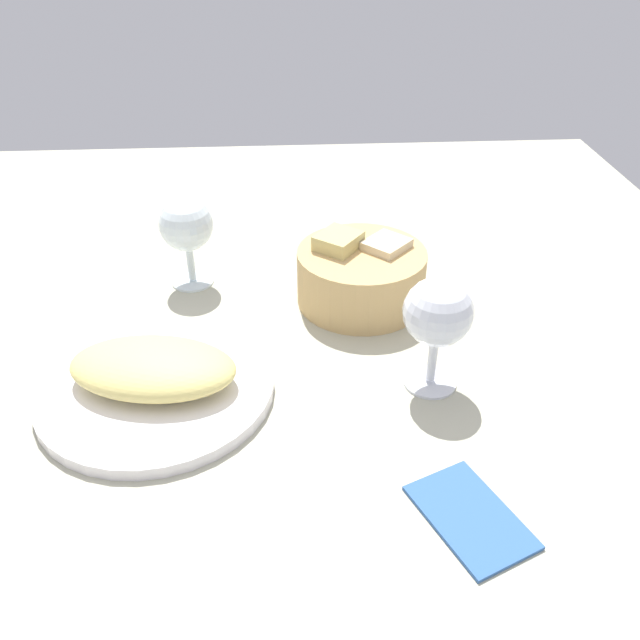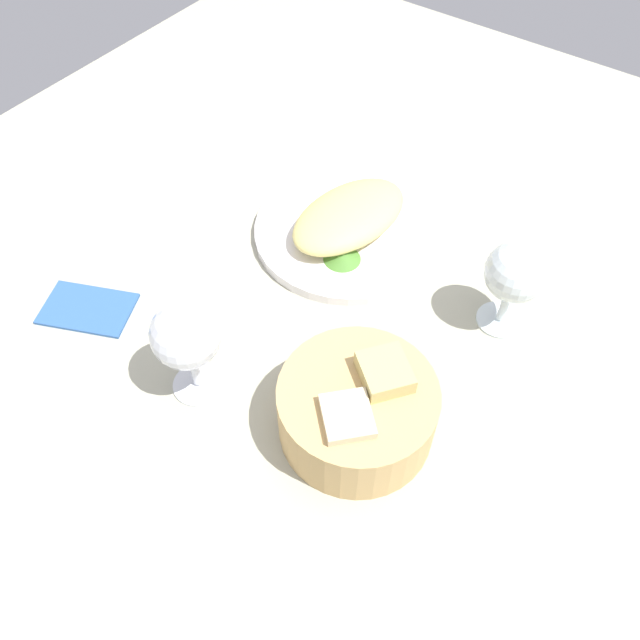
{
  "view_description": "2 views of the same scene",
  "coord_description": "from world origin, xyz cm",
  "px_view_note": "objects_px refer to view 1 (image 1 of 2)",
  "views": [
    {
      "loc": [
        6.02,
        -64.51,
        46.95
      ],
      "look_at": [
        9.93,
        -1.8,
        4.44
      ],
      "focal_mm": 37.14,
      "sensor_mm": 36.0,
      "label": 1
    },
    {
      "loc": [
        45.95,
        25.82,
        62.34
      ],
      "look_at": [
        8.55,
        -0.95,
        3.85
      ],
      "focal_mm": 36.34,
      "sensor_mm": 36.0,
      "label": 2
    }
  ],
  "objects_px": {
    "plate": "(156,387)",
    "bread_basket": "(361,274)",
    "wine_glass_near": "(438,316)",
    "wine_glass_far": "(186,228)",
    "folded_napkin": "(471,515)"
  },
  "relations": [
    {
      "from": "wine_glass_far",
      "to": "folded_napkin",
      "type": "height_order",
      "value": "wine_glass_far"
    },
    {
      "from": "bread_basket",
      "to": "wine_glass_far",
      "type": "bearing_deg",
      "value": 165.04
    },
    {
      "from": "wine_glass_far",
      "to": "plate",
      "type": "bearing_deg",
      "value": -94.02
    },
    {
      "from": "plate",
      "to": "bread_basket",
      "type": "xyz_separation_m",
      "value": [
        0.24,
        0.17,
        0.03
      ]
    },
    {
      "from": "plate",
      "to": "wine_glass_near",
      "type": "relative_size",
      "value": 1.95
    },
    {
      "from": "plate",
      "to": "folded_napkin",
      "type": "height_order",
      "value": "plate"
    },
    {
      "from": "wine_glass_near",
      "to": "wine_glass_far",
      "type": "xyz_separation_m",
      "value": [
        -0.28,
        0.24,
        -0.01
      ]
    },
    {
      "from": "plate",
      "to": "wine_glass_far",
      "type": "distance_m",
      "value": 0.25
    },
    {
      "from": "wine_glass_near",
      "to": "folded_napkin",
      "type": "xyz_separation_m",
      "value": [
        -0.0,
        -0.19,
        -0.09
      ]
    },
    {
      "from": "bread_basket",
      "to": "wine_glass_near",
      "type": "distance_m",
      "value": 0.19
    },
    {
      "from": "wine_glass_far",
      "to": "folded_napkin",
      "type": "bearing_deg",
      "value": -56.32
    },
    {
      "from": "bread_basket",
      "to": "wine_glass_near",
      "type": "height_order",
      "value": "wine_glass_near"
    },
    {
      "from": "wine_glass_far",
      "to": "folded_napkin",
      "type": "distance_m",
      "value": 0.51
    },
    {
      "from": "plate",
      "to": "wine_glass_far",
      "type": "height_order",
      "value": "wine_glass_far"
    },
    {
      "from": "wine_glass_near",
      "to": "plate",
      "type": "bearing_deg",
      "value": 179.55
    }
  ]
}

